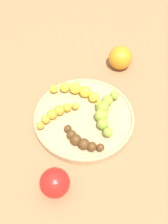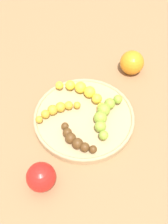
{
  "view_description": "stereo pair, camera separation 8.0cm",
  "coord_description": "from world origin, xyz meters",
  "views": [
    {
      "loc": [
        0.11,
        -0.46,
        0.68
      ],
      "look_at": [
        0.0,
        0.0,
        0.04
      ],
      "focal_mm": 46.65,
      "sensor_mm": 36.0,
      "label": 1
    },
    {
      "loc": [
        0.19,
        -0.44,
        0.68
      ],
      "look_at": [
        0.0,
        0.0,
        0.04
      ],
      "focal_mm": 46.65,
      "sensor_mm": 36.0,
      "label": 2
    }
  ],
  "objects": [
    {
      "name": "banana_yellow",
      "position": [
        -0.03,
        0.07,
        0.04
      ],
      "size": [
        0.17,
        0.07,
        0.03
      ],
      "rotation": [
        0.0,
        0.0,
        1.39
      ],
      "color": "yellow",
      "rests_on": "fruit_bowl"
    },
    {
      "name": "ground_plane",
      "position": [
        0.0,
        0.0,
        0.0
      ],
      "size": [
        2.4,
        2.4,
        0.0
      ],
      "primitive_type": "plane",
      "color": "#936D47"
    },
    {
      "name": "fruit_bowl",
      "position": [
        0.0,
        0.0,
        0.01
      ],
      "size": [
        0.28,
        0.28,
        0.02
      ],
      "color": "tan",
      "rests_on": "ground_plane"
    },
    {
      "name": "banana_spotted",
      "position": [
        -0.07,
        -0.02,
        0.03
      ],
      "size": [
        0.09,
        0.11,
        0.03
      ],
      "rotation": [
        0.0,
        0.0,
        2.43
      ],
      "color": "gold",
      "rests_on": "fruit_bowl"
    },
    {
      "name": "banana_overripe",
      "position": [
        0.01,
        -0.09,
        0.03
      ],
      "size": [
        0.12,
        0.06,
        0.03
      ],
      "rotation": [
        0.0,
        0.0,
        4.36
      ],
      "color": "#593819",
      "rests_on": "fruit_bowl"
    },
    {
      "name": "orange_fruit",
      "position": [
        0.06,
        0.24,
        0.04
      ],
      "size": [
        0.08,
        0.08,
        0.08
      ],
      "primitive_type": "sphere",
      "color": "orange",
      "rests_on": "ground_plane"
    },
    {
      "name": "banana_green",
      "position": [
        0.06,
        0.01,
        0.04
      ],
      "size": [
        0.06,
        0.15,
        0.04
      ],
      "rotation": [
        0.0,
        0.0,
        3.18
      ],
      "color": "#8CAD38",
      "rests_on": "fruit_bowl"
    },
    {
      "name": "apple_red",
      "position": [
        -0.02,
        -0.22,
        0.04
      ],
      "size": [
        0.07,
        0.07,
        0.07
      ],
      "primitive_type": "sphere",
      "color": "red",
      "rests_on": "ground_plane"
    }
  ]
}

